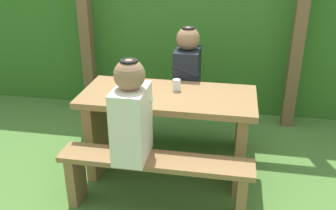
{
  "coord_description": "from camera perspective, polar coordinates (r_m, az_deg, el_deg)",
  "views": [
    {
      "loc": [
        0.49,
        -2.72,
        1.87
      ],
      "look_at": [
        0.0,
        0.0,
        0.63
      ],
      "focal_mm": 39.91,
      "sensor_mm": 36.0,
      "label": 1
    }
  ],
  "objects": [
    {
      "name": "ground_plane",
      "position": [
        3.34,
        0.0,
        -9.99
      ],
      "size": [
        12.0,
        12.0,
        0.0
      ],
      "primitive_type": "plane",
      "color": "#4A7533"
    },
    {
      "name": "hedge_backdrop",
      "position": [
        4.69,
        4.17,
        13.15
      ],
      "size": [
        6.4,
        1.07,
        1.97
      ],
      "primitive_type": "cube",
      "color": "#316720",
      "rests_on": "ground_plane"
    },
    {
      "name": "pergola_post_left",
      "position": [
        4.26,
        -12.45,
        11.31
      ],
      "size": [
        0.12,
        0.12,
        1.94
      ],
      "primitive_type": "cube",
      "color": "brown",
      "rests_on": "ground_plane"
    },
    {
      "name": "pergola_post_right",
      "position": [
        3.99,
        19.29,
        9.7
      ],
      "size": [
        0.12,
        0.12,
        1.94
      ],
      "primitive_type": "cube",
      "color": "brown",
      "rests_on": "ground_plane"
    },
    {
      "name": "picnic_table",
      "position": [
        3.09,
        0.0,
        -2.29
      ],
      "size": [
        1.4,
        0.64,
        0.73
      ],
      "color": "olive",
      "rests_on": "ground_plane"
    },
    {
      "name": "bench_near",
      "position": [
        2.74,
        -1.94,
        -10.35
      ],
      "size": [
        1.4,
        0.24,
        0.44
      ],
      "color": "olive",
      "rests_on": "ground_plane"
    },
    {
      "name": "bench_far",
      "position": [
        3.62,
        1.45,
        -1.3
      ],
      "size": [
        1.4,
        0.24,
        0.44
      ],
      "color": "olive",
      "rests_on": "ground_plane"
    },
    {
      "name": "person_white_shirt",
      "position": [
        2.55,
        -5.63,
        -1.39
      ],
      "size": [
        0.25,
        0.35,
        0.72
      ],
      "color": "silver",
      "rests_on": "bench_near"
    },
    {
      "name": "person_black_coat",
      "position": [
        3.43,
        2.97,
        5.49
      ],
      "size": [
        0.25,
        0.35,
        0.72
      ],
      "color": "black",
      "rests_on": "bench_far"
    },
    {
      "name": "drinking_glass",
      "position": [
        3.04,
        1.31,
        3.08
      ],
      "size": [
        0.07,
        0.07,
        0.09
      ],
      "primitive_type": "cylinder",
      "color": "silver",
      "rests_on": "picnic_table"
    },
    {
      "name": "bottle_left",
      "position": [
        2.93,
        -4.82,
        3.37
      ],
      "size": [
        0.06,
        0.06,
        0.27
      ],
      "color": "silver",
      "rests_on": "picnic_table"
    }
  ]
}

